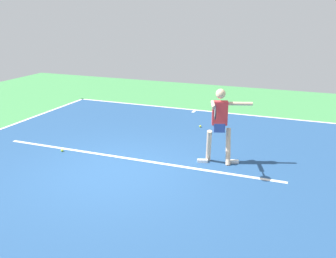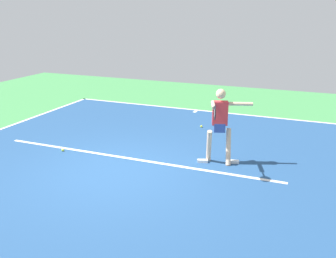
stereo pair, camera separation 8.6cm
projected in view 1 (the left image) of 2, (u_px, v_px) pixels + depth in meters
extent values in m
plane|color=#428E4C|center=(115.00, 172.00, 8.37)|extent=(21.12, 21.12, 0.00)
cube|color=navy|center=(115.00, 172.00, 8.37)|extent=(9.48, 11.68, 0.00)
cube|color=white|center=(196.00, 110.00, 13.51)|extent=(9.48, 0.10, 0.01)
cube|color=white|center=(132.00, 159.00, 9.09)|extent=(7.11, 0.10, 0.01)
cube|color=white|center=(194.00, 111.00, 13.33)|extent=(0.10, 0.30, 0.01)
cylinder|color=beige|center=(228.00, 146.00, 8.75)|extent=(0.22, 0.39, 0.84)
cube|color=white|center=(233.00, 161.00, 8.86)|extent=(0.26, 0.17, 0.07)
cylinder|color=beige|center=(209.00, 146.00, 8.78)|extent=(0.22, 0.39, 0.84)
cube|color=white|center=(202.00, 161.00, 8.89)|extent=(0.26, 0.17, 0.07)
cube|color=#2D4799|center=(219.00, 127.00, 8.63)|extent=(0.30, 0.27, 0.20)
cube|color=red|center=(220.00, 113.00, 8.53)|extent=(0.38, 0.28, 0.54)
sphere|color=beige|center=(221.00, 94.00, 8.40)|extent=(0.22, 0.22, 0.22)
cylinder|color=beige|center=(240.00, 104.00, 8.44)|extent=(0.53, 0.25, 0.08)
cylinder|color=beige|center=(213.00, 105.00, 8.21)|extent=(0.25, 0.53, 0.08)
cylinder|color=black|center=(214.00, 109.00, 7.85)|extent=(0.10, 0.22, 0.03)
torus|color=black|center=(215.00, 112.00, 7.62)|extent=(0.12, 0.29, 0.29)
cylinder|color=silver|center=(215.00, 112.00, 7.62)|extent=(0.08, 0.24, 0.25)
sphere|color=#C6E53D|center=(62.00, 150.00, 9.56)|extent=(0.07, 0.07, 0.07)
sphere|color=yellow|center=(200.00, 126.00, 11.53)|extent=(0.07, 0.07, 0.07)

